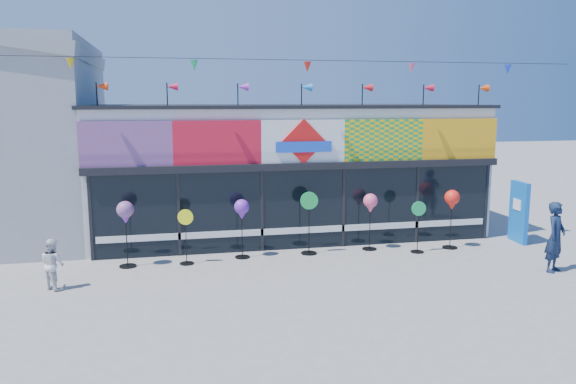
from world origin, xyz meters
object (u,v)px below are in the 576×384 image
object	(u,v)px
adult_man	(556,237)
child	(53,264)
blue_sign	(519,212)
spinner_1	(186,235)
spinner_2	(242,211)
spinner_6	(452,202)
spinner_0	(125,214)
spinner_3	(309,221)
spinner_5	(418,225)
spinner_4	(370,205)

from	to	relation	value
adult_man	child	xyz separation A→B (m)	(-11.99, 1.22, -0.30)
blue_sign	spinner_1	size ratio (longest dim) A/B	1.26
spinner_2	spinner_6	world-z (taller)	spinner_6
spinner_0	spinner_3	size ratio (longest dim) A/B	0.98
spinner_0	spinner_5	xyz separation A→B (m)	(7.90, -0.28, -0.60)
blue_sign	spinner_3	xyz separation A→B (m)	(-6.50, 0.03, 0.00)
blue_sign	adult_man	world-z (taller)	blue_sign
spinner_3	child	size ratio (longest dim) A/B	1.50
spinner_6	child	size ratio (longest dim) A/B	1.46
spinner_1	child	world-z (taller)	spinner_1
spinner_1	child	bearing A→B (deg)	-155.66
spinner_4	child	world-z (taller)	spinner_4
spinner_5	spinner_6	xyz separation A→B (m)	(1.13, 0.23, 0.59)
adult_man	child	distance (m)	12.05
spinner_5	blue_sign	bearing A→B (deg)	7.61
spinner_1	spinner_0	bearing A→B (deg)	177.31
spinner_4	blue_sign	bearing A→B (deg)	-1.35
spinner_4	child	size ratio (longest dim) A/B	1.39
spinner_1	spinner_4	xyz separation A→B (m)	(5.19, 0.37, 0.53)
spinner_5	adult_man	xyz separation A→B (m)	(2.56, -2.38, 0.11)
blue_sign	spinner_0	xyz separation A→B (m)	(-11.37, -0.19, 0.45)
spinner_3	spinner_1	bearing A→B (deg)	-175.07
spinner_0	spinner_1	world-z (taller)	spinner_0
adult_man	spinner_4	bearing A→B (deg)	108.87
spinner_1	spinner_4	bearing A→B (deg)	4.04
spinner_0	spinner_4	world-z (taller)	spinner_0
spinner_4	child	xyz separation A→B (m)	(-8.21, -1.73, -0.72)
child	spinner_0	bearing A→B (deg)	-93.14
spinner_0	spinner_4	size ratio (longest dim) A/B	1.06
spinner_6	blue_sign	bearing A→B (deg)	5.68
spinner_1	spinner_3	size ratio (longest dim) A/B	0.83
spinner_3	spinner_5	world-z (taller)	spinner_3
spinner_1	adult_man	size ratio (longest dim) A/B	0.83
spinner_0	child	xyz separation A→B (m)	(-1.52, -1.44, -0.79)
spinner_4	adult_man	world-z (taller)	adult_man
spinner_2	spinner_3	world-z (taller)	spinner_3
spinner_3	spinner_6	bearing A→B (deg)	-3.68
spinner_3	spinner_6	distance (m)	4.19
spinner_3	spinner_6	size ratio (longest dim) A/B	1.03
spinner_3	spinner_4	distance (m)	1.85
spinner_0	spinner_3	distance (m)	4.90
spinner_4	spinner_5	size ratio (longest dim) A/B	1.11
spinner_4	spinner_5	bearing A→B (deg)	-25.30
spinner_2	child	bearing A→B (deg)	-159.87
blue_sign	spinner_1	bearing A→B (deg)	-173.15
spinner_1	spinner_6	world-z (taller)	spinner_6
spinner_1	spinner_3	world-z (taller)	spinner_3
adult_man	spinner_5	bearing A→B (deg)	104.01
spinner_5	child	size ratio (longest dim) A/B	1.25
spinner_3	child	bearing A→B (deg)	-165.48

